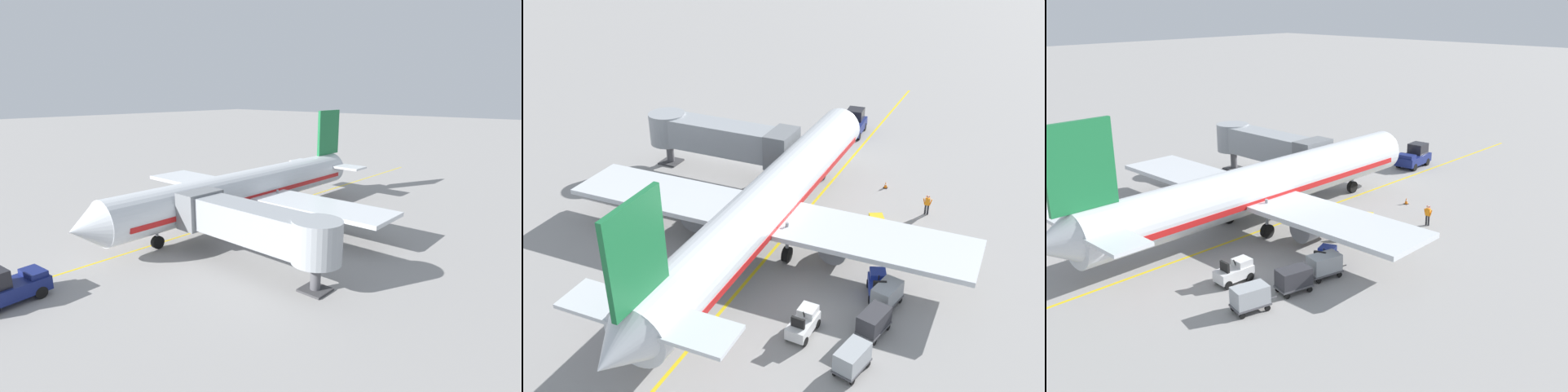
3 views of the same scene
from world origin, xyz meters
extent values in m
plane|color=gray|center=(0.00, 0.00, 0.00)|extent=(400.00, 400.00, 0.00)
cube|color=gold|center=(0.00, 0.00, 0.00)|extent=(0.24, 80.00, 0.01)
cylinder|color=silver|center=(-0.85, 0.10, 3.29)|extent=(4.00, 32.03, 3.70)
cube|color=red|center=(-0.85, 0.10, 2.82)|extent=(4.01, 29.47, 0.44)
cone|color=silver|center=(-1.01, 17.29, 3.29)|extent=(3.65, 2.43, 3.63)
cone|color=silver|center=(-0.69, -17.30, 3.58)|extent=(3.17, 2.83, 3.14)
cube|color=black|center=(-0.99, 15.49, 3.93)|extent=(2.79, 1.13, 0.60)
cube|color=silver|center=(-0.84, -0.90, 2.64)|extent=(30.05, 5.48, 0.36)
cylinder|color=gray|center=(-6.35, -0.16, 1.39)|extent=(2.03, 3.22, 2.00)
cylinder|color=gray|center=(4.65, -0.05, 1.39)|extent=(2.03, 3.22, 2.00)
cube|color=#196B38|center=(-0.71, -14.90, 7.88)|extent=(0.36, 4.40, 5.50)
cube|color=silver|center=(-0.71, -14.70, 3.84)|extent=(10.02, 2.69, 0.24)
cylinder|color=black|center=(-0.95, 11.29, 0.55)|extent=(0.46, 1.10, 1.10)
cylinder|color=gray|center=(-0.95, 11.29, 2.10)|extent=(0.24, 0.24, 2.00)
cylinder|color=black|center=(-3.13, -1.93, 0.55)|extent=(0.46, 1.10, 1.10)
cylinder|color=gray|center=(-3.13, -1.93, 2.10)|extent=(0.24, 0.24, 2.00)
cylinder|color=black|center=(1.47, -1.88, 0.55)|extent=(0.46, 1.10, 1.10)
cylinder|color=gray|center=(1.47, -1.88, 2.10)|extent=(0.24, 0.24, 2.00)
cube|color=#93999E|center=(-9.15, 8.88, 3.49)|extent=(12.34, 2.80, 2.60)
cube|color=slate|center=(-3.78, 8.88, 3.49)|extent=(2.00, 3.50, 2.99)
cylinder|color=#93999E|center=(-15.32, 8.88, 3.49)|extent=(3.36, 3.36, 2.86)
cylinder|color=#4C4C51|center=(-15.32, 8.88, 1.09)|extent=(0.70, 0.70, 2.19)
cube|color=#38383A|center=(-15.32, 8.88, 0.08)|extent=(1.80, 1.80, 0.16)
cube|color=navy|center=(-1.93, 22.88, 0.85)|extent=(2.60, 4.59, 0.90)
cube|color=black|center=(-2.02, 23.87, 1.85)|extent=(1.82, 1.99, 1.10)
cube|color=navy|center=(-1.79, 21.35, 1.48)|extent=(1.96, 1.27, 0.36)
cylinder|color=black|center=(-0.86, 21.55, 0.40)|extent=(0.42, 0.83, 0.80)
cylinder|color=black|center=(-2.73, 21.37, 0.40)|extent=(0.42, 0.83, 0.80)
cylinder|color=black|center=(-1.13, 24.40, 0.40)|extent=(0.42, 0.83, 0.80)
cylinder|color=black|center=(-2.99, 24.22, 0.40)|extent=(0.42, 0.83, 0.80)
cube|color=silver|center=(5.41, -8.48, 0.63)|extent=(1.31, 2.55, 0.70)
cube|color=silver|center=(5.44, -7.79, 1.20)|extent=(1.07, 1.10, 0.44)
cube|color=black|center=(5.38, -9.17, 1.30)|extent=(0.85, 0.20, 0.64)
cylinder|color=black|center=(5.41, -8.35, 1.28)|extent=(0.09, 0.27, 0.54)
cylinder|color=black|center=(4.91, -7.58, 0.28)|extent=(0.23, 0.57, 0.56)
cylinder|color=black|center=(5.99, -7.63, 0.28)|extent=(0.23, 0.57, 0.56)
cylinder|color=black|center=(4.83, -9.33, 0.28)|extent=(0.23, 0.57, 0.56)
cylinder|color=black|center=(5.91, -9.38, 0.28)|extent=(0.23, 0.57, 0.56)
cube|color=#1E339E|center=(8.40, -3.16, 0.63)|extent=(2.00, 2.76, 0.70)
cube|color=#1E339E|center=(8.16, -2.52, 1.20)|extent=(1.32, 1.34, 0.44)
cube|color=black|center=(8.64, -3.80, 1.30)|extent=(0.84, 0.45, 0.64)
cylinder|color=black|center=(8.36, -3.04, 1.28)|extent=(0.17, 0.27, 0.54)
cylinder|color=black|center=(7.59, -2.53, 0.28)|extent=(0.38, 0.59, 0.56)
cylinder|color=black|center=(8.60, -2.15, 0.28)|extent=(0.38, 0.59, 0.56)
cylinder|color=black|center=(8.20, -4.17, 0.28)|extent=(0.38, 0.59, 0.56)
cylinder|color=black|center=(9.21, -3.79, 0.28)|extent=(0.38, 0.59, 0.56)
cube|color=gold|center=(6.34, 3.80, 0.63)|extent=(2.20, 2.77, 0.70)
cube|color=gold|center=(6.03, 4.41, 1.20)|extent=(1.38, 1.40, 0.44)
cube|color=black|center=(6.65, 3.19, 1.30)|extent=(0.82, 0.52, 0.64)
cylinder|color=black|center=(6.29, 3.91, 1.28)|extent=(0.19, 0.27, 0.54)
cylinder|color=black|center=(5.47, 4.34, 0.28)|extent=(0.43, 0.59, 0.56)
cylinder|color=black|center=(6.43, 4.83, 0.28)|extent=(0.43, 0.59, 0.56)
cylinder|color=black|center=(6.26, 2.78, 0.28)|extent=(0.43, 0.59, 0.56)
cylinder|color=black|center=(7.22, 3.26, 0.28)|extent=(0.43, 0.59, 0.56)
cube|color=#4C4C51|center=(9.18, -3.95, 0.42)|extent=(1.76, 2.44, 0.12)
cube|color=#999EA3|center=(9.18, -3.95, 1.03)|extent=(1.68, 2.32, 1.10)
cylinder|color=#4C4C51|center=(9.51, -2.54, 0.41)|extent=(0.23, 0.70, 0.07)
cylinder|color=black|center=(8.83, -3.02, 0.18)|extent=(0.20, 0.38, 0.36)
cylinder|color=black|center=(9.91, -3.27, 0.18)|extent=(0.20, 0.38, 0.36)
cylinder|color=black|center=(8.46, -4.63, 0.18)|extent=(0.20, 0.38, 0.36)
cylinder|color=black|center=(9.53, -4.88, 0.18)|extent=(0.20, 0.38, 0.36)
cube|color=#4C4C51|center=(9.18, -6.80, 0.42)|extent=(1.76, 2.44, 0.12)
cube|color=#2D2D33|center=(9.18, -6.80, 1.03)|extent=(1.68, 2.32, 1.10)
cylinder|color=#4C4C51|center=(9.51, -5.39, 0.41)|extent=(0.23, 0.70, 0.07)
cylinder|color=black|center=(8.83, -5.87, 0.18)|extent=(0.20, 0.38, 0.36)
cylinder|color=black|center=(9.90, -6.12, 0.18)|extent=(0.20, 0.38, 0.36)
cylinder|color=black|center=(8.45, -7.48, 0.18)|extent=(0.20, 0.38, 0.36)
cylinder|color=black|center=(9.53, -7.73, 0.18)|extent=(0.20, 0.38, 0.36)
cube|color=#4C4C51|center=(9.00, -10.23, 0.42)|extent=(1.76, 2.44, 0.12)
cube|color=#999EA3|center=(9.00, -10.23, 1.03)|extent=(1.68, 2.32, 1.10)
cylinder|color=#4C4C51|center=(9.33, -8.82, 0.41)|extent=(0.23, 0.70, 0.07)
cylinder|color=black|center=(8.65, -9.31, 0.18)|extent=(0.20, 0.38, 0.36)
cylinder|color=black|center=(9.73, -9.56, 0.18)|extent=(0.20, 0.38, 0.36)
cylinder|color=black|center=(8.28, -10.91, 0.18)|extent=(0.20, 0.38, 0.36)
cylinder|color=black|center=(9.36, -11.16, 0.18)|extent=(0.20, 0.38, 0.36)
cylinder|color=#232328|center=(8.83, 8.77, 0.42)|extent=(0.15, 0.15, 0.85)
cylinder|color=#232328|center=(9.03, 8.79, 0.42)|extent=(0.15, 0.15, 0.85)
cube|color=orange|center=(8.93, 8.78, 1.15)|extent=(0.41, 0.29, 0.60)
cylinder|color=orange|center=(8.69, 8.75, 1.10)|extent=(0.23, 0.12, 0.57)
cylinder|color=orange|center=(9.18, 8.81, 1.10)|extent=(0.23, 0.12, 0.57)
sphere|color=beige|center=(8.93, 8.78, 1.58)|extent=(0.22, 0.22, 0.22)
cube|color=red|center=(8.93, 8.78, 1.60)|extent=(0.27, 0.11, 0.10)
cube|color=black|center=(4.70, 11.99, 0.02)|extent=(0.36, 0.36, 0.04)
cone|color=orange|center=(4.70, 11.99, 0.32)|extent=(0.30, 0.30, 0.55)
cylinder|color=white|center=(4.70, 11.99, 0.34)|extent=(0.21, 0.21, 0.06)
camera|label=1|loc=(-29.38, 30.04, 12.86)|focal=28.54mm
camera|label=2|loc=(15.66, -34.05, 23.58)|focal=41.32mm
camera|label=3|loc=(32.74, -30.47, 17.42)|focal=41.02mm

